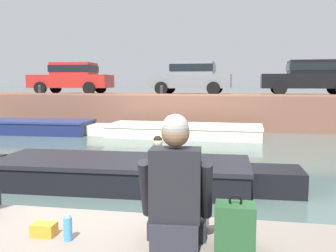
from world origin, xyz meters
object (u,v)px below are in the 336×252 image
at_px(car_left_inner_grey, 191,76).
at_px(mooring_bollard_mid, 162,90).
at_px(motorboat_passing, 133,173).
at_px(car_centre_black, 310,76).
at_px(car_leftmost_red, 72,77).
at_px(backpack_on_ledge, 235,227).
at_px(bottle_drink, 68,228).
at_px(boat_moored_central_cream, 177,130).
at_px(mooring_bollard_west, 40,90).
at_px(person_seated_right, 176,195).
at_px(boat_moored_west_navy, 31,127).

relative_size(car_left_inner_grey, mooring_bollard_mid, 8.78).
xyz_separation_m(motorboat_passing, car_centre_black, (5.24, 10.83, 2.07)).
distance_m(car_leftmost_red, backpack_on_ledge, 17.25).
bearing_deg(bottle_drink, car_leftmost_red, 114.10).
xyz_separation_m(boat_moored_central_cream, mooring_bollard_west, (-6.65, 1.93, 1.50)).
xyz_separation_m(bottle_drink, backpack_on_ledge, (1.24, 0.06, 0.07)).
xyz_separation_m(car_leftmost_red, car_left_inner_grey, (6.00, -0.00, 0.00)).
bearing_deg(car_centre_black, car_left_inner_grey, 180.00).
xyz_separation_m(motorboat_passing, person_seated_right, (1.52, -4.32, 0.94)).
height_order(boat_moored_west_navy, boat_moored_central_cream, boat_moored_west_navy).
relative_size(car_left_inner_grey, car_centre_black, 0.94).
relative_size(car_centre_black, bottle_drink, 20.46).
bearing_deg(car_left_inner_grey, backpack_on_ledge, -82.28).
bearing_deg(backpack_on_ledge, mooring_bollard_mid, 103.22).
relative_size(car_leftmost_red, mooring_bollard_west, 9.08).
xyz_separation_m(boat_moored_central_cream, mooring_bollard_mid, (-0.96, 1.93, 1.50)).
bearing_deg(boat_moored_west_navy, motorboat_passing, -48.07).
height_order(car_centre_black, mooring_bollard_west, car_centre_black).
xyz_separation_m(car_left_inner_grey, bottle_drink, (0.82, -15.24, -1.41)).
xyz_separation_m(boat_moored_west_navy, motorboat_passing, (6.19, -6.89, -0.00)).
relative_size(boat_moored_west_navy, mooring_bollard_mid, 12.23).
distance_m(car_centre_black, bottle_drink, 15.96).
bearing_deg(car_centre_black, car_leftmost_red, 179.98).
height_order(car_leftmost_red, person_seated_right, car_leftmost_red).
height_order(car_leftmost_red, mooring_bollard_mid, car_leftmost_red).
bearing_deg(boat_moored_central_cream, person_seated_right, -81.31).
height_order(boat_moored_west_navy, bottle_drink, bottle_drink).
height_order(boat_moored_west_navy, mooring_bollard_west, mooring_bollard_west).
bearing_deg(car_leftmost_red, mooring_bollard_mid, -21.10).
bearing_deg(car_left_inner_grey, person_seated_right, -83.86).
distance_m(car_centre_black, person_seated_right, 15.65).
distance_m(car_leftmost_red, car_left_inner_grey, 6.00).
bearing_deg(bottle_drink, mooring_bollard_mid, 98.05).
height_order(car_leftmost_red, car_left_inner_grey, same).
distance_m(boat_moored_west_navy, motorboat_passing, 9.27).
bearing_deg(car_left_inner_grey, mooring_bollard_mid, -119.24).
relative_size(boat_moored_west_navy, car_left_inner_grey, 1.39).
bearing_deg(motorboat_passing, car_left_inner_grey, 90.57).
bearing_deg(backpack_on_ledge, car_centre_black, 77.77).
relative_size(motorboat_passing, mooring_bollard_mid, 13.69).
bearing_deg(car_left_inner_grey, mooring_bollard_west, -164.27).
bearing_deg(bottle_drink, backpack_on_ledge, 2.60).
height_order(car_centre_black, mooring_bollard_mid, car_centre_black).
xyz_separation_m(car_centre_black, backpack_on_ledge, (-3.29, -15.19, -1.33)).
bearing_deg(mooring_bollard_mid, car_left_inner_grey, 60.76).
xyz_separation_m(person_seated_right, backpack_on_ledge, (0.43, -0.03, -0.20)).
xyz_separation_m(boat_moored_west_navy, mooring_bollard_mid, (5.02, 2.04, 1.46)).
bearing_deg(car_centre_black, boat_moored_central_cream, -144.89).
bearing_deg(mooring_bollard_mid, person_seated_right, -78.51).
bearing_deg(car_leftmost_red, mooring_bollard_west, -111.42).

